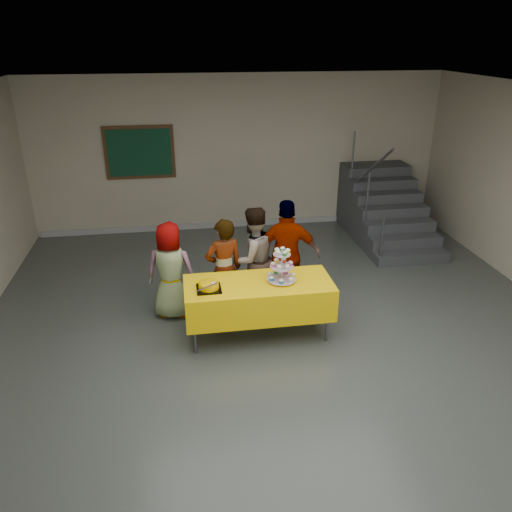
{
  "coord_description": "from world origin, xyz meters",
  "views": [
    {
      "loc": [
        -1.22,
        -4.63,
        3.65
      ],
      "look_at": [
        -0.3,
        1.11,
        1.05
      ],
      "focal_mm": 35.0,
      "sensor_mm": 36.0,
      "label": 1
    }
  ],
  "objects_px": {
    "bear_cake": "(209,285)",
    "noticeboard": "(140,153)",
    "schoolchild_a": "(171,271)",
    "cupcake_stand": "(282,268)",
    "schoolchild_d": "(287,255)",
    "staircase": "(383,210)",
    "schoolchild_c": "(253,259)",
    "schoolchild_b": "(224,270)",
    "bake_table": "(258,297)"
  },
  "relations": [
    {
      "from": "bear_cake",
      "to": "noticeboard",
      "type": "relative_size",
      "value": 0.28
    },
    {
      "from": "schoolchild_a",
      "to": "noticeboard",
      "type": "bearing_deg",
      "value": -68.97
    },
    {
      "from": "cupcake_stand",
      "to": "noticeboard",
      "type": "bearing_deg",
      "value": 115.15
    },
    {
      "from": "cupcake_stand",
      "to": "schoolchild_d",
      "type": "bearing_deg",
      "value": 72.07
    },
    {
      "from": "bear_cake",
      "to": "staircase",
      "type": "xyz_separation_m",
      "value": [
        3.63,
        3.3,
        -0.34
      ]
    },
    {
      "from": "noticeboard",
      "to": "schoolchild_a",
      "type": "bearing_deg",
      "value": -81.52
    },
    {
      "from": "schoolchild_a",
      "to": "schoolchild_c",
      "type": "relative_size",
      "value": 0.91
    },
    {
      "from": "schoolchild_a",
      "to": "schoolchild_d",
      "type": "height_order",
      "value": "schoolchild_d"
    },
    {
      "from": "cupcake_stand",
      "to": "staircase",
      "type": "distance_m",
      "value": 4.22
    },
    {
      "from": "schoolchild_d",
      "to": "bear_cake",
      "type": "bearing_deg",
      "value": 41.48
    },
    {
      "from": "bear_cake",
      "to": "schoolchild_b",
      "type": "bearing_deg",
      "value": 67.97
    },
    {
      "from": "schoolchild_b",
      "to": "staircase",
      "type": "height_order",
      "value": "staircase"
    },
    {
      "from": "cupcake_stand",
      "to": "noticeboard",
      "type": "relative_size",
      "value": 0.34
    },
    {
      "from": "schoolchild_a",
      "to": "schoolchild_c",
      "type": "distance_m",
      "value": 1.15
    },
    {
      "from": "bear_cake",
      "to": "schoolchild_b",
      "type": "distance_m",
      "value": 0.67
    },
    {
      "from": "schoolchild_a",
      "to": "schoolchild_d",
      "type": "bearing_deg",
      "value": -167.66
    },
    {
      "from": "bear_cake",
      "to": "schoolchild_a",
      "type": "xyz_separation_m",
      "value": [
        -0.47,
        0.78,
        -0.14
      ]
    },
    {
      "from": "cupcake_stand",
      "to": "staircase",
      "type": "bearing_deg",
      "value": 49.96
    },
    {
      "from": "cupcake_stand",
      "to": "schoolchild_b",
      "type": "distance_m",
      "value": 0.89
    },
    {
      "from": "bear_cake",
      "to": "schoolchild_b",
      "type": "xyz_separation_m",
      "value": [
        0.25,
        0.61,
        -0.1
      ]
    },
    {
      "from": "schoolchild_c",
      "to": "staircase",
      "type": "bearing_deg",
      "value": -161.83
    },
    {
      "from": "schoolchild_b",
      "to": "schoolchild_c",
      "type": "xyz_separation_m",
      "value": [
        0.43,
        0.23,
        0.03
      ]
    },
    {
      "from": "cupcake_stand",
      "to": "schoolchild_a",
      "type": "distance_m",
      "value": 1.58
    },
    {
      "from": "bake_table",
      "to": "schoolchild_d",
      "type": "xyz_separation_m",
      "value": [
        0.52,
        0.69,
        0.25
      ]
    },
    {
      "from": "schoolchild_b",
      "to": "schoolchild_a",
      "type": "bearing_deg",
      "value": -27.42
    },
    {
      "from": "schoolchild_a",
      "to": "bake_table",
      "type": "bearing_deg",
      "value": 160.35
    },
    {
      "from": "schoolchild_b",
      "to": "schoolchild_d",
      "type": "bearing_deg",
      "value": 175.49
    },
    {
      "from": "cupcake_stand",
      "to": "schoolchild_a",
      "type": "relative_size",
      "value": 0.32
    },
    {
      "from": "cupcake_stand",
      "to": "schoolchild_c",
      "type": "bearing_deg",
      "value": 108.38
    },
    {
      "from": "staircase",
      "to": "noticeboard",
      "type": "bearing_deg",
      "value": 169.7
    },
    {
      "from": "cupcake_stand",
      "to": "schoolchild_d",
      "type": "relative_size",
      "value": 0.28
    },
    {
      "from": "schoolchild_d",
      "to": "noticeboard",
      "type": "xyz_separation_m",
      "value": [
        -2.12,
        3.36,
        0.79
      ]
    },
    {
      "from": "schoolchild_d",
      "to": "noticeboard",
      "type": "height_order",
      "value": "noticeboard"
    },
    {
      "from": "staircase",
      "to": "noticeboard",
      "type": "xyz_separation_m",
      "value": [
        -4.6,
        0.84,
        1.11
      ]
    },
    {
      "from": "bake_table",
      "to": "schoolchild_a",
      "type": "bearing_deg",
      "value": 147.8
    },
    {
      "from": "schoolchild_d",
      "to": "schoolchild_b",
      "type": "bearing_deg",
      "value": 17.58
    },
    {
      "from": "bake_table",
      "to": "bear_cake",
      "type": "distance_m",
      "value": 0.69
    },
    {
      "from": "bear_cake",
      "to": "schoolchild_d",
      "type": "bearing_deg",
      "value": 33.89
    },
    {
      "from": "bake_table",
      "to": "noticeboard",
      "type": "distance_m",
      "value": 4.48
    },
    {
      "from": "cupcake_stand",
      "to": "noticeboard",
      "type": "distance_m",
      "value": 4.52
    },
    {
      "from": "bake_table",
      "to": "bear_cake",
      "type": "bearing_deg",
      "value": -172.45
    },
    {
      "from": "bear_cake",
      "to": "schoolchild_a",
      "type": "relative_size",
      "value": 0.26
    },
    {
      "from": "cupcake_stand",
      "to": "bear_cake",
      "type": "distance_m",
      "value": 0.94
    },
    {
      "from": "schoolchild_b",
      "to": "staircase",
      "type": "relative_size",
      "value": 0.61
    },
    {
      "from": "noticeboard",
      "to": "staircase",
      "type": "bearing_deg",
      "value": -10.3
    },
    {
      "from": "bear_cake",
      "to": "schoolchild_a",
      "type": "bearing_deg",
      "value": 121.15
    },
    {
      "from": "bear_cake",
      "to": "schoolchild_d",
      "type": "relative_size",
      "value": 0.22
    },
    {
      "from": "bake_table",
      "to": "schoolchild_c",
      "type": "xyz_separation_m",
      "value": [
        0.04,
        0.76,
        0.2
      ]
    },
    {
      "from": "schoolchild_c",
      "to": "staircase",
      "type": "xyz_separation_m",
      "value": [
        2.95,
        2.45,
        -0.27
      ]
    },
    {
      "from": "bake_table",
      "to": "cupcake_stand",
      "type": "distance_m",
      "value": 0.49
    }
  ]
}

